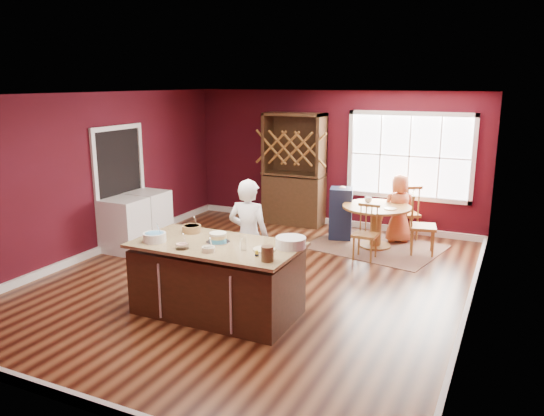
# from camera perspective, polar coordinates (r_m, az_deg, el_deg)

# --- Properties ---
(room_shell) EXTENTS (7.00, 7.00, 7.00)m
(room_shell) POSITION_cam_1_polar(r_m,az_deg,el_deg) (7.55, -1.95, 1.85)
(room_shell) COLOR brown
(room_shell) RESTS_ON ground
(window) EXTENTS (2.36, 0.10, 1.66)m
(window) POSITION_cam_1_polar(r_m,az_deg,el_deg) (10.31, 14.56, 5.42)
(window) COLOR white
(window) RESTS_ON room_shell
(doorway) EXTENTS (0.08, 1.26, 2.13)m
(doorway) POSITION_cam_1_polar(r_m,az_deg,el_deg) (9.76, -15.99, 2.06)
(doorway) COLOR white
(doorway) RESTS_ON room_shell
(kitchen_island) EXTENTS (2.08, 1.09, 0.92)m
(kitchen_island) POSITION_cam_1_polar(r_m,az_deg,el_deg) (6.75, -5.94, -7.72)
(kitchen_island) COLOR #472B19
(kitchen_island) RESTS_ON ground
(dining_table) EXTENTS (1.19, 1.19, 0.75)m
(dining_table) POSITION_cam_1_polar(r_m,az_deg,el_deg) (9.48, 11.15, -1.03)
(dining_table) COLOR brown
(dining_table) RESTS_ON ground
(baker) EXTENTS (0.61, 0.42, 1.61)m
(baker) POSITION_cam_1_polar(r_m,az_deg,el_deg) (7.25, -2.53, -3.12)
(baker) COLOR white
(baker) RESTS_ON ground
(layer_cake) EXTENTS (0.30, 0.30, 0.12)m
(layer_cake) POSITION_cam_1_polar(r_m,az_deg,el_deg) (6.62, -5.83, -3.19)
(layer_cake) COLOR silver
(layer_cake) RESTS_ON kitchen_island
(bowl_blue) EXTENTS (0.29, 0.29, 0.11)m
(bowl_blue) POSITION_cam_1_polar(r_m,az_deg,el_deg) (6.78, -12.52, -3.08)
(bowl_blue) COLOR silver
(bowl_blue) RESTS_ON kitchen_island
(bowl_yellow) EXTENTS (0.25, 0.25, 0.09)m
(bowl_yellow) POSITION_cam_1_polar(r_m,az_deg,el_deg) (7.10, -8.63, -2.23)
(bowl_yellow) COLOR #996138
(bowl_yellow) RESTS_ON kitchen_island
(bowl_pink) EXTENTS (0.17, 0.17, 0.06)m
(bowl_pink) POSITION_cam_1_polar(r_m,az_deg,el_deg) (6.44, -9.65, -4.08)
(bowl_pink) COLOR white
(bowl_pink) RESTS_ON kitchen_island
(bowl_olive) EXTENTS (0.15, 0.15, 0.06)m
(bowl_olive) POSITION_cam_1_polar(r_m,az_deg,el_deg) (6.29, -6.86, -4.42)
(bowl_olive) COLOR #F3E3BD
(bowl_olive) RESTS_ON kitchen_island
(drinking_glass) EXTENTS (0.08, 0.08, 0.16)m
(drinking_glass) POSITION_cam_1_polar(r_m,az_deg,el_deg) (6.29, -3.11, -3.88)
(drinking_glass) COLOR white
(drinking_glass) RESTS_ON kitchen_island
(dinner_plate) EXTENTS (0.27, 0.27, 0.02)m
(dinner_plate) POSITION_cam_1_polar(r_m,az_deg,el_deg) (6.30, -0.84, -4.47)
(dinner_plate) COLOR beige
(dinner_plate) RESTS_ON kitchen_island
(white_tub) EXTENTS (0.37, 0.37, 0.13)m
(white_tub) POSITION_cam_1_polar(r_m,az_deg,el_deg) (6.39, 2.03, -3.71)
(white_tub) COLOR silver
(white_tub) RESTS_ON kitchen_island
(stoneware_crock) EXTENTS (0.14, 0.14, 0.17)m
(stoneware_crock) POSITION_cam_1_polar(r_m,az_deg,el_deg) (5.91, -0.50, -4.93)
(stoneware_crock) COLOR brown
(stoneware_crock) RESTS_ON kitchen_island
(toy_figurine) EXTENTS (0.04, 0.04, 0.07)m
(toy_figurine) POSITION_cam_1_polar(r_m,az_deg,el_deg) (6.08, -1.65, -4.88)
(toy_figurine) COLOR yellow
(toy_figurine) RESTS_ON kitchen_island
(rug) EXTENTS (2.47, 2.08, 0.01)m
(rug) POSITION_cam_1_polar(r_m,az_deg,el_deg) (9.63, 11.01, -4.08)
(rug) COLOR brown
(rug) RESTS_ON ground
(chair_east) EXTENTS (0.51, 0.52, 1.06)m
(chair_east) POSITION_cam_1_polar(r_m,az_deg,el_deg) (9.28, 15.95, -1.66)
(chair_east) COLOR brown
(chair_east) RESTS_ON ground
(chair_south) EXTENTS (0.39, 0.37, 0.92)m
(chair_south) POSITION_cam_1_polar(r_m,az_deg,el_deg) (8.82, 10.02, -2.60)
(chair_south) COLOR brown
(chair_south) RESTS_ON ground
(chair_north) EXTENTS (0.60, 0.59, 1.05)m
(chair_north) POSITION_cam_1_polar(r_m,az_deg,el_deg) (10.10, 14.18, -0.36)
(chair_north) COLOR olive
(chair_north) RESTS_ON ground
(seated_woman) EXTENTS (0.73, 0.64, 1.25)m
(seated_woman) POSITION_cam_1_polar(r_m,az_deg,el_deg) (9.85, 13.50, -0.07)
(seated_woman) COLOR #BB5D35
(seated_woman) RESTS_ON ground
(high_chair) EXTENTS (0.50, 0.50, 1.00)m
(high_chair) POSITION_cam_1_polar(r_m,az_deg,el_deg) (9.89, 7.41, -0.48)
(high_chair) COLOR black
(high_chair) RESTS_ON ground
(toddler) EXTENTS (0.18, 0.14, 0.26)m
(toddler) POSITION_cam_1_polar(r_m,az_deg,el_deg) (9.95, 7.54, 1.41)
(toddler) COLOR #8CA5BF
(toddler) RESTS_ON high_chair
(table_plate) EXTENTS (0.21, 0.21, 0.02)m
(table_plate) POSITION_cam_1_polar(r_m,az_deg,el_deg) (9.23, 12.61, -0.07)
(table_plate) COLOR beige
(table_plate) RESTS_ON dining_table
(table_cup) EXTENTS (0.16, 0.16, 0.10)m
(table_cup) POSITION_cam_1_polar(r_m,az_deg,el_deg) (9.64, 10.31, 0.88)
(table_cup) COLOR white
(table_cup) RESTS_ON dining_table
(hutch) EXTENTS (1.23, 0.51, 2.26)m
(hutch) POSITION_cam_1_polar(r_m,az_deg,el_deg) (10.77, 2.38, 4.19)
(hutch) COLOR black
(hutch) RESTS_ON ground
(washer) EXTENTS (0.64, 0.62, 0.92)m
(washer) POSITION_cam_1_polar(r_m,az_deg,el_deg) (9.44, -15.52, -1.80)
(washer) COLOR white
(washer) RESTS_ON ground
(dryer) EXTENTS (0.64, 0.62, 0.93)m
(dryer) POSITION_cam_1_polar(r_m,az_deg,el_deg) (9.91, -13.13, -0.92)
(dryer) COLOR white
(dryer) RESTS_ON ground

